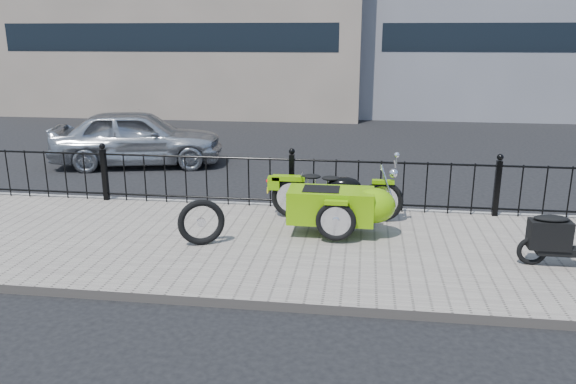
# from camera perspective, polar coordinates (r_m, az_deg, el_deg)

# --- Properties ---
(ground) EXTENTS (120.00, 120.00, 0.00)m
(ground) POSITION_cam_1_polar(r_m,az_deg,el_deg) (8.89, -0.72, -4.75)
(ground) COLOR black
(ground) RESTS_ON ground
(sidewalk) EXTENTS (30.00, 3.80, 0.12)m
(sidewalk) POSITION_cam_1_polar(r_m,az_deg,el_deg) (8.40, -1.23, -5.55)
(sidewalk) COLOR gray
(sidewalk) RESTS_ON ground
(curb) EXTENTS (30.00, 0.10, 0.12)m
(curb) POSITION_cam_1_polar(r_m,az_deg,el_deg) (10.22, 0.48, -1.64)
(curb) COLOR gray
(curb) RESTS_ON ground
(iron_fence) EXTENTS (14.11, 0.11, 1.08)m
(iron_fence) POSITION_cam_1_polar(r_m,az_deg,el_deg) (9.94, 0.38, 1.03)
(iron_fence) COLOR black
(iron_fence) RESTS_ON sidewalk
(motorcycle_sidecar) EXTENTS (2.28, 1.47, 0.98)m
(motorcycle_sidecar) POSITION_cam_1_polar(r_m,az_deg,el_deg) (8.72, 5.60, -1.10)
(motorcycle_sidecar) COLOR black
(motorcycle_sidecar) RESTS_ON sidewalk
(scooter) EXTENTS (1.47, 0.43, 0.99)m
(scooter) POSITION_cam_1_polar(r_m,az_deg,el_deg) (8.29, 26.55, -4.30)
(scooter) COLOR black
(scooter) RESTS_ON sidewalk
(spare_tire) EXTENTS (0.67, 0.37, 0.69)m
(spare_tire) POSITION_cam_1_polar(r_m,az_deg,el_deg) (8.29, -8.79, -3.06)
(spare_tire) COLOR black
(spare_tire) RESTS_ON sidewalk
(sedan_car) EXTENTS (4.31, 2.48, 1.38)m
(sedan_car) POSITION_cam_1_polar(r_m,az_deg,el_deg) (14.19, -15.01, 5.38)
(sedan_car) COLOR #A8AAAF
(sedan_car) RESTS_ON ground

